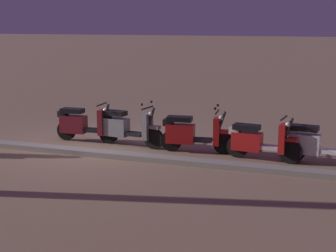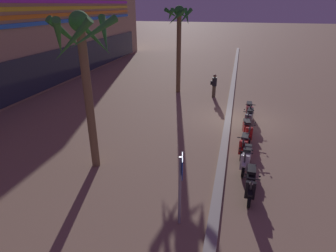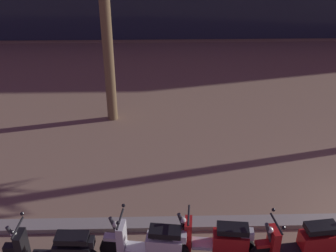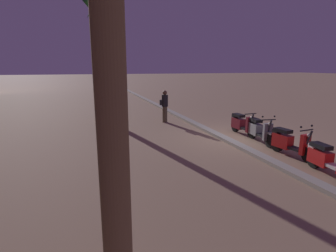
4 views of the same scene
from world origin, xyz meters
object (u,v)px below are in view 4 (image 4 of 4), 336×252
object	(u,v)px
scooter_red_mid_rear	(327,159)
scooter_maroon_far_back	(242,124)
scooter_grey_gap_after_mid	(259,130)
pedestrian_strolling_near_curb	(165,105)
scooter_red_last_in_row	(289,142)
palm_tree_near_sign	(105,31)

from	to	relation	value
scooter_red_mid_rear	scooter_maroon_far_back	bearing A→B (deg)	-3.63
scooter_grey_gap_after_mid	scooter_maroon_far_back	xyz separation A→B (m)	(1.25, -0.02, -0.00)
scooter_maroon_far_back	pedestrian_strolling_near_curb	xyz separation A→B (m)	(3.57, 2.48, 0.45)
scooter_red_mid_rear	scooter_red_last_in_row	size ratio (longest dim) A/B	0.96
scooter_red_last_in_row	scooter_grey_gap_after_mid	size ratio (longest dim) A/B	0.97
scooter_red_last_in_row	scooter_maroon_far_back	bearing A→B (deg)	-2.83
scooter_maroon_far_back	pedestrian_strolling_near_curb	world-z (taller)	pedestrian_strolling_near_curb
scooter_red_mid_rear	palm_tree_near_sign	bearing A→B (deg)	29.43
scooter_red_last_in_row	scooter_maroon_far_back	xyz separation A→B (m)	(3.05, -0.15, -0.00)
scooter_grey_gap_after_mid	scooter_maroon_far_back	world-z (taller)	scooter_grey_gap_after_mid
scooter_red_mid_rear	pedestrian_strolling_near_curb	xyz separation A→B (m)	(8.26, 2.18, 0.48)
scooter_red_mid_rear	pedestrian_strolling_near_curb	world-z (taller)	pedestrian_strolling_near_curb
scooter_red_last_in_row	scooter_maroon_far_back	world-z (taller)	scooter_red_last_in_row
palm_tree_near_sign	scooter_red_mid_rear	bearing A→B (deg)	-150.57
pedestrian_strolling_near_curb	scooter_maroon_far_back	bearing A→B (deg)	-145.23
scooter_maroon_far_back	pedestrian_strolling_near_curb	distance (m)	4.37
scooter_red_last_in_row	pedestrian_strolling_near_curb	xyz separation A→B (m)	(6.62, 2.33, 0.45)
palm_tree_near_sign	pedestrian_strolling_near_curb	distance (m)	4.80
scooter_grey_gap_after_mid	pedestrian_strolling_near_curb	bearing A→B (deg)	27.06
scooter_maroon_far_back	palm_tree_near_sign	world-z (taller)	palm_tree_near_sign
scooter_red_mid_rear	palm_tree_near_sign	xyz separation A→B (m)	(8.96, 5.05, 4.26)
palm_tree_near_sign	scooter_grey_gap_after_mid	bearing A→B (deg)	-135.97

